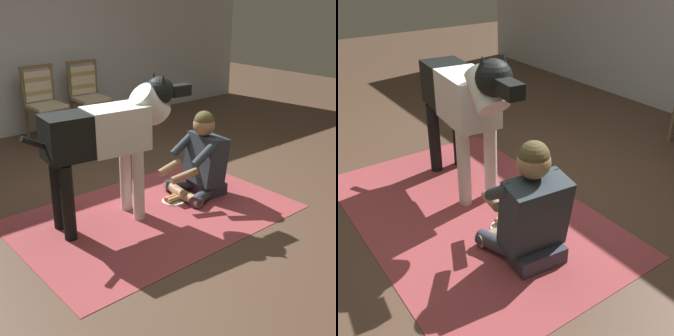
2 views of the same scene
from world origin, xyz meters
TOP-DOWN VIEW (x-y plane):
  - ground_plane at (0.00, 0.00)m, footprint 14.80×14.80m
  - area_rug at (-0.06, -0.14)m, footprint 2.43×1.60m
  - person_sitting_on_floor at (0.57, -0.07)m, footprint 0.66×0.57m
  - large_dog at (-0.39, 0.03)m, footprint 1.52×0.41m
  - hot_dog_on_plate at (0.24, -0.04)m, footprint 0.22×0.22m

SIDE VIEW (x-z plane):
  - ground_plane at x=0.00m, z-range 0.00..0.00m
  - area_rug at x=-0.06m, z-range 0.00..0.01m
  - hot_dog_on_plate at x=0.24m, z-range 0.00..0.06m
  - person_sitting_on_floor at x=0.57m, z-range -0.08..0.76m
  - large_dog at x=-0.39m, z-range 0.17..1.40m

